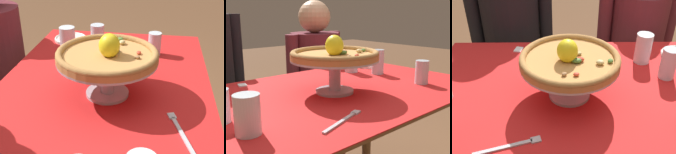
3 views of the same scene
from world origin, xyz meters
The scene contains 11 objects.
dining_table centered at (0.00, 0.00, 0.63)m, with size 1.27×0.83×0.75m.
pizza_stand centered at (-0.05, -0.03, 0.85)m, with size 0.36×0.36×0.14m.
pizza centered at (-0.05, -0.03, 0.91)m, with size 0.36×0.36×0.10m.
water_glass_front_left centered at (-0.50, -0.18, 0.80)m, with size 0.07×0.07×0.11m.
water_glass_side_right centered at (0.36, 0.09, 0.81)m, with size 0.07×0.07×0.13m.
water_glass_back_right centered at (0.29, 0.22, 0.81)m, with size 0.07×0.07×0.14m.
water_glass_front_right centered at (0.35, -0.18, 0.80)m, with size 0.06×0.06×0.11m.
side_plate centered at (0.48, 0.26, 0.76)m, with size 0.17×0.17×0.02m.
dinner_fork centered at (-0.24, -0.28, 0.75)m, with size 0.21×0.08×0.01m.
sugar_packet centered at (-0.29, 0.34, 0.75)m, with size 0.05×0.04×0.01m, color white.
diner_right centered at (0.38, 0.67, 0.55)m, with size 0.49×0.38×1.15m.
Camera 2 is at (-0.80, -0.89, 1.08)m, focal length 45.68 mm.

